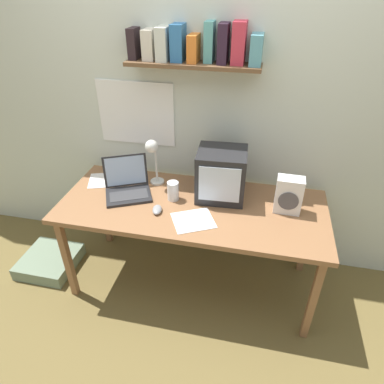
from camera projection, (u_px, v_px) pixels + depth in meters
ground_plane at (192, 280)px, 2.70m from camera, size 12.00×12.00×0.00m
back_wall at (206, 99)px, 2.36m from camera, size 5.60×0.24×2.60m
corner_desk at (192, 211)px, 2.33m from camera, size 1.79×0.75×0.73m
crt_monitor at (221, 174)px, 2.30m from camera, size 0.34×0.32×0.34m
laptop at (127, 184)px, 2.40m from camera, size 0.39×0.38×0.24m
desk_lamp at (153, 154)px, 2.37m from camera, size 0.10×0.15×0.36m
juice_glass at (173, 192)px, 2.32m from camera, size 0.08×0.08×0.13m
space_heater at (289, 195)px, 2.18m from camera, size 0.17×0.11×0.25m
computer_mouse at (157, 210)px, 2.23m from camera, size 0.08×0.11×0.03m
open_notebook at (193, 220)px, 2.15m from camera, size 0.32×0.31×0.00m
loose_paper_near_laptop at (106, 180)px, 2.57m from camera, size 0.30×0.28×0.00m
floor_cushion at (50, 261)px, 2.80m from camera, size 0.42×0.42×0.11m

